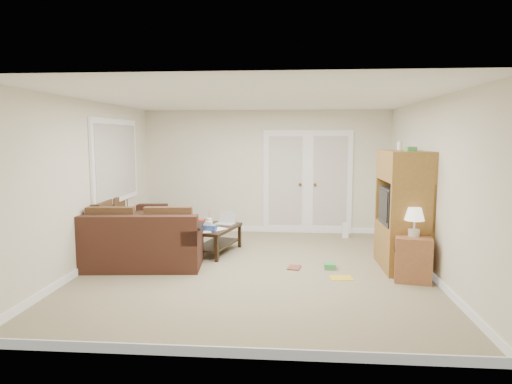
# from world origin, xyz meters

# --- Properties ---
(floor) EXTENTS (5.50, 5.50, 0.00)m
(floor) POSITION_xyz_m (0.00, 0.00, 0.00)
(floor) COLOR gray
(floor) RESTS_ON ground
(ceiling) EXTENTS (5.00, 5.50, 0.02)m
(ceiling) POSITION_xyz_m (0.00, 0.00, 2.50)
(ceiling) COLOR white
(ceiling) RESTS_ON wall_back
(wall_left) EXTENTS (0.02, 5.50, 2.50)m
(wall_left) POSITION_xyz_m (-2.50, 0.00, 1.25)
(wall_left) COLOR silver
(wall_left) RESTS_ON floor
(wall_right) EXTENTS (0.02, 5.50, 2.50)m
(wall_right) POSITION_xyz_m (2.50, 0.00, 1.25)
(wall_right) COLOR silver
(wall_right) RESTS_ON floor
(wall_back) EXTENTS (5.00, 0.02, 2.50)m
(wall_back) POSITION_xyz_m (0.00, 2.75, 1.25)
(wall_back) COLOR silver
(wall_back) RESTS_ON floor
(wall_front) EXTENTS (5.00, 0.02, 2.50)m
(wall_front) POSITION_xyz_m (0.00, -2.75, 1.25)
(wall_front) COLOR silver
(wall_front) RESTS_ON floor
(baseboards) EXTENTS (5.00, 5.50, 0.10)m
(baseboards) POSITION_xyz_m (0.00, 0.00, 0.05)
(baseboards) COLOR silver
(baseboards) RESTS_ON floor
(french_doors) EXTENTS (1.80, 0.05, 2.13)m
(french_doors) POSITION_xyz_m (0.85, 2.71, 1.04)
(french_doors) COLOR silver
(french_doors) RESTS_ON floor
(window_left) EXTENTS (0.05, 1.92, 1.42)m
(window_left) POSITION_xyz_m (-2.46, 1.00, 1.55)
(window_left) COLOR silver
(window_left) RESTS_ON wall_left
(sectional_sofa) EXTENTS (2.07, 2.80, 0.84)m
(sectional_sofa) POSITION_xyz_m (-2.04, 0.62, 0.33)
(sectional_sofa) COLOR #3E2218
(sectional_sofa) RESTS_ON floor
(coffee_table) EXTENTS (0.80, 1.19, 0.74)m
(coffee_table) POSITION_xyz_m (-0.73, 0.93, 0.24)
(coffee_table) COLOR black
(coffee_table) RESTS_ON floor
(tv_armoire) EXTENTS (0.62, 1.11, 1.89)m
(tv_armoire) POSITION_xyz_m (2.18, 0.27, 0.89)
(tv_armoire) COLOR olive
(tv_armoire) RESTS_ON floor
(side_cabinet) EXTENTS (0.55, 0.55, 1.01)m
(side_cabinet) POSITION_xyz_m (2.20, -0.33, 0.36)
(side_cabinet) COLOR #965B37
(side_cabinet) RESTS_ON floor
(space_heater) EXTENTS (0.13, 0.11, 0.29)m
(space_heater) POSITION_xyz_m (1.59, 2.29, 0.15)
(space_heater) COLOR white
(space_heater) RESTS_ON floor
(floor_magazine) EXTENTS (0.33, 0.27, 0.01)m
(floor_magazine) POSITION_xyz_m (1.24, -0.32, 0.00)
(floor_magazine) COLOR gold
(floor_magazine) RESTS_ON floor
(floor_greenbox) EXTENTS (0.16, 0.21, 0.08)m
(floor_greenbox) POSITION_xyz_m (1.11, 0.14, 0.04)
(floor_greenbox) COLOR #45984F
(floor_greenbox) RESTS_ON floor
(floor_book) EXTENTS (0.23, 0.28, 0.02)m
(floor_book) POSITION_xyz_m (0.49, 0.13, 0.01)
(floor_book) COLOR brown
(floor_book) RESTS_ON floor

